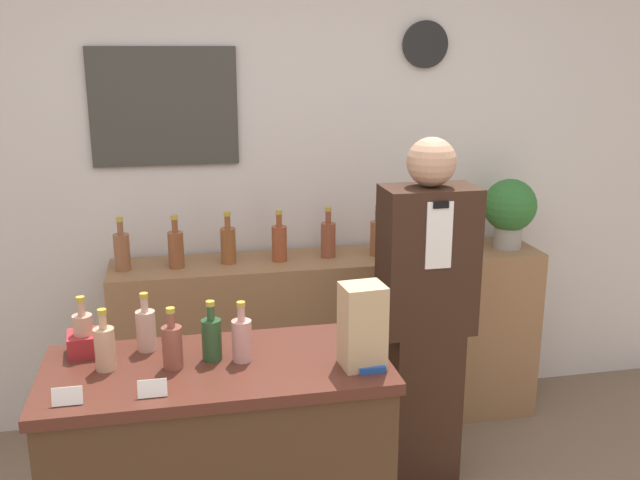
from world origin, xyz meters
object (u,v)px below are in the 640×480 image
at_px(paper_bag, 362,326).
at_px(tape_dispenser, 372,364).
at_px(potted_plant, 510,209).
at_px(shopkeeper, 425,318).

distance_m(paper_bag, tape_dispenser, 0.13).
relative_size(paper_bag, tape_dispenser, 3.23).
bearing_deg(potted_plant, shopkeeper, -138.88).
bearing_deg(potted_plant, paper_bag, -131.71).
bearing_deg(shopkeeper, tape_dispenser, -121.48).
relative_size(potted_plant, tape_dispenser, 4.23).
bearing_deg(tape_dispenser, potted_plant, 49.79).
bearing_deg(potted_plant, tape_dispenser, -130.21).
bearing_deg(shopkeeper, paper_bag, -124.29).
relative_size(shopkeeper, potted_plant, 4.32).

